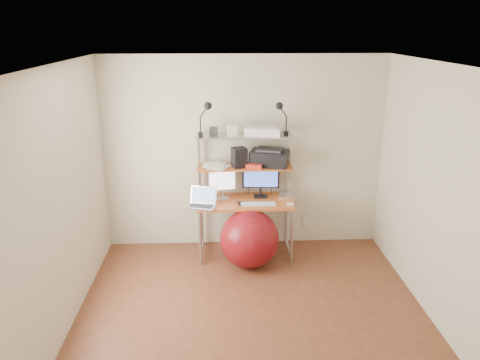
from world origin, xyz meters
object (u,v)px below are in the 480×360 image
at_px(monitor_silver, 222,183).
at_px(monitor_black, 261,179).
at_px(printer, 270,157).
at_px(exercise_ball, 249,239).
at_px(laptop, 203,202).

xyz_separation_m(monitor_silver, monitor_black, (0.49, 0.05, 0.03)).
height_order(monitor_black, printer, printer).
distance_m(monitor_silver, monitor_black, 0.49).
distance_m(monitor_silver, exercise_ball, 0.78).
height_order(monitor_silver, printer, printer).
relative_size(laptop, printer, 0.73).
distance_m(monitor_silver, laptop, 0.38).
relative_size(monitor_silver, laptop, 1.03).
relative_size(monitor_black, laptop, 1.22).
distance_m(laptop, printer, 1.01).
bearing_deg(monitor_black, laptop, -153.97).
bearing_deg(exercise_ball, printer, 59.40).
xyz_separation_m(laptop, exercise_ball, (0.56, -0.16, -0.43)).
height_order(monitor_silver, monitor_black, monitor_black).
bearing_deg(laptop, exercise_ball, 0.88).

